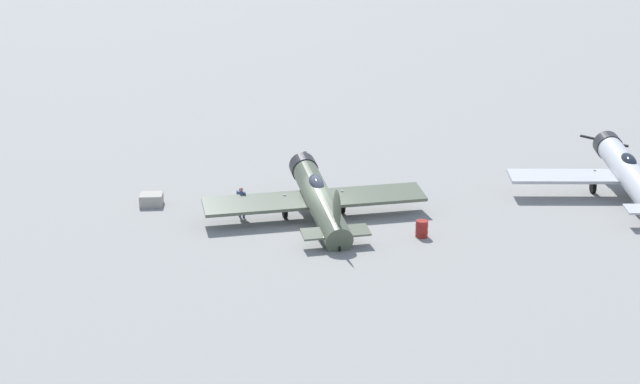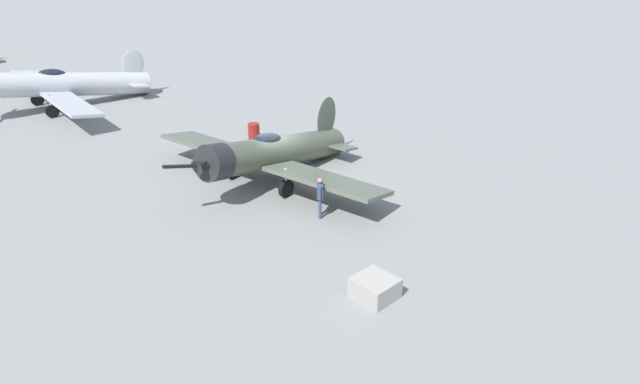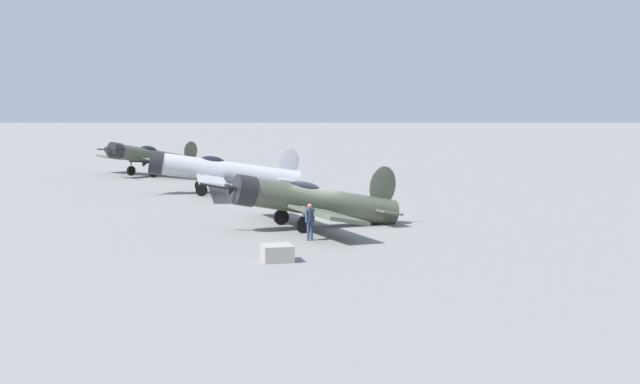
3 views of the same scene
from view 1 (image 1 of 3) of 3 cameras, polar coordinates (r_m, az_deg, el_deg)
The scene contains 6 objects.
ground_plane at distance 45.87m, azimuth 0.00°, elevation -2.15°, with size 400.00×400.00×0.00m, color gray.
airplane_foreground at distance 45.90m, azimuth -0.14°, elevation -0.37°, with size 11.94×10.08×3.30m.
airplane_mid_apron at distance 52.52m, azimuth 19.79°, elevation 1.06°, with size 13.64×11.45×3.22m.
ground_crew_mechanic at distance 46.81m, azimuth -5.22°, elevation -0.48°, with size 0.58×0.44×1.70m.
equipment_crate at distance 49.76m, azimuth -11.07°, elevation -0.50°, with size 1.50×1.46×0.66m.
fuel_drum at distance 44.24m, azimuth 6.73°, elevation -2.43°, with size 0.66×0.66×0.87m.
Camera 1 is at (-6.69, 42.71, 15.34)m, focal length 48.47 mm.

